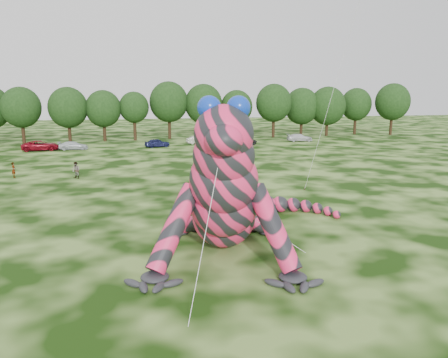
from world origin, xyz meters
TOP-DOWN VIEW (x-y plane):
  - ground at (0.00, 0.00)m, footprint 240.00×240.00m
  - inflatable_gecko at (5.46, 0.99)m, footprint 17.72×19.81m
  - flying_kite at (17.38, 8.74)m, footprint 2.71×5.17m
  - tree_6 at (-17.56, 56.68)m, footprint 6.52×5.86m
  - tree_7 at (-10.08, 56.80)m, footprint 6.68×6.01m
  - tree_8 at (-4.22, 56.99)m, footprint 6.14×5.53m
  - tree_9 at (1.06, 57.35)m, footprint 5.27×4.74m
  - tree_10 at (7.40, 58.58)m, footprint 7.09×6.38m
  - tree_11 at (13.79, 58.20)m, footprint 7.01×6.31m
  - tree_12 at (20.01, 57.74)m, footprint 5.99×5.39m
  - tree_13 at (27.13, 57.13)m, footprint 6.83×6.15m
  - tree_14 at (33.46, 58.72)m, footprint 6.82×6.14m
  - tree_15 at (38.47, 57.77)m, footprint 7.17×6.45m
  - tree_16 at (45.45, 59.37)m, footprint 6.26×5.63m
  - tree_17 at (51.95, 56.66)m, footprint 6.98×6.28m
  - car_2 at (-12.93, 46.15)m, footprint 5.62×3.02m
  - car_3 at (-8.30, 46.16)m, footprint 4.34×1.83m
  - car_4 at (4.36, 46.67)m, footprint 4.15×2.30m
  - car_5 at (11.34, 49.82)m, footprint 3.96×1.95m
  - car_6 at (18.20, 46.58)m, footprint 5.15×2.51m
  - car_7 at (29.60, 49.69)m, footprint 4.69×2.25m
  - spectator_1 at (-5.26, 22.68)m, footprint 1.06×1.04m
  - spectator_3 at (10.90, 31.33)m, footprint 1.09×0.67m
  - spectator_0 at (-11.58, 24.53)m, footprint 0.49×0.65m

SIDE VIEW (x-z plane):
  - ground at x=0.00m, z-range 0.00..0.00m
  - car_5 at x=11.34m, z-range 0.00..1.25m
  - car_3 at x=-8.30m, z-range 0.00..1.25m
  - car_7 at x=29.60m, z-range 0.00..1.32m
  - car_4 at x=4.36m, z-range 0.00..1.33m
  - car_6 at x=18.20m, z-range 0.00..1.41m
  - car_2 at x=-12.93m, z-range 0.00..1.50m
  - spectator_0 at x=-11.58m, z-range 0.00..1.61m
  - spectator_1 at x=-5.26m, z-range 0.00..1.72m
  - spectator_3 at x=10.90m, z-range 0.00..1.73m
  - inflatable_gecko at x=5.46m, z-range 0.00..8.59m
  - tree_9 at x=1.06m, z-range 0.00..8.68m
  - tree_8 at x=-4.22m, z-range 0.00..8.94m
  - tree_12 at x=20.01m, z-range 0.00..8.97m
  - tree_16 at x=45.45m, z-range 0.00..9.37m
  - tree_14 at x=33.46m, z-range 0.00..9.40m
  - tree_7 at x=-10.08m, z-range 0.00..9.48m
  - tree_6 at x=-17.56m, z-range 0.00..9.49m
  - tree_15 at x=38.47m, z-range 0.00..9.63m
  - tree_11 at x=13.79m, z-range 0.00..10.07m
  - tree_13 at x=27.13m, z-range 0.00..10.13m
  - tree_17 at x=51.95m, z-range 0.00..10.30m
  - tree_10 at x=7.40m, z-range 0.00..10.50m
  - flying_kite at x=17.38m, z-range 6.40..23.51m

